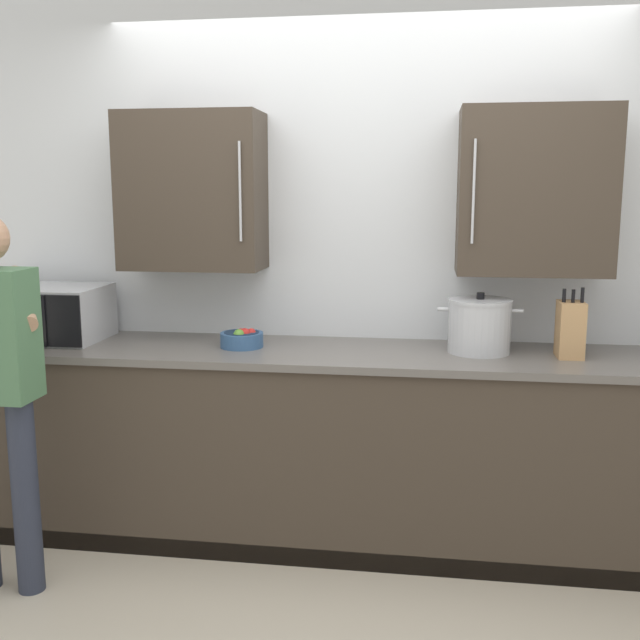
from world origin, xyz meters
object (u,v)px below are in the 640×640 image
knife_block (570,329)px  fruit_bowl (242,338)px  microwave_oven (38,313)px  stock_pot (479,326)px

knife_block → fruit_bowl: bearing=-180.0°
microwave_oven → fruit_bowl: size_ratio=2.93×
stock_pot → fruit_bowl: bearing=-177.7°
fruit_bowl → knife_block: knife_block is taller
fruit_bowl → knife_block: size_ratio=0.64×
microwave_oven → knife_block: size_ratio=1.88×
microwave_oven → stock_pot: (2.16, 0.01, -0.01)m
microwave_oven → stock_pot: size_ratio=1.56×
microwave_oven → fruit_bowl: (1.05, -0.03, -0.09)m
microwave_oven → knife_block: 2.56m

